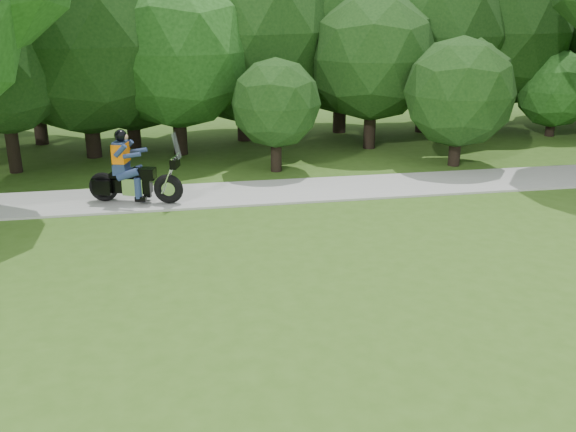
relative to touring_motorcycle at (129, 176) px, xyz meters
name	(u,v)px	position (x,y,z in m)	size (l,w,h in m)	color
ground	(460,328)	(5.59, -7.66, -0.75)	(100.00, 100.00, 0.00)	#375B1A
walkway	(337,188)	(5.59, 0.34, -0.72)	(60.00, 2.20, 0.06)	#9B9B96
tree_line	(274,39)	(4.95, 7.27, 2.89)	(38.52, 12.38, 7.75)	black
touring_motorcycle	(129,176)	(0.00, 0.00, 0.00)	(2.45, 1.24, 1.91)	black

